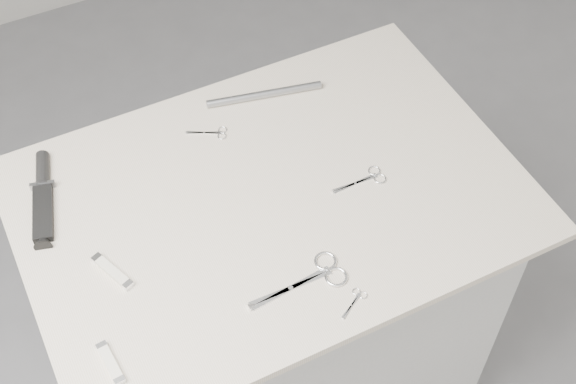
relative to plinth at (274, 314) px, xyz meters
name	(u,v)px	position (x,y,z in m)	size (l,w,h in m)	color
plinth	(274,314)	(0.00, 0.00, 0.00)	(0.90, 0.60, 0.90)	beige
display_board	(271,199)	(0.00, 0.00, 0.46)	(1.00, 0.70, 0.02)	beige
large_shears	(317,276)	(-0.01, -0.21, 0.47)	(0.19, 0.08, 0.01)	white
embroidery_scissors_a	(367,179)	(0.19, -0.05, 0.47)	(0.12, 0.05, 0.00)	white
embroidery_scissors_b	(213,133)	(-0.04, 0.21, 0.47)	(0.09, 0.06, 0.00)	white
tiny_scissors	(355,300)	(0.03, -0.29, 0.47)	(0.07, 0.05, 0.00)	white
sheathed_knife	(43,193)	(-0.41, 0.21, 0.48)	(0.09, 0.22, 0.03)	black
pocket_knife_a	(112,271)	(-0.35, -0.03, 0.48)	(0.06, 0.10, 0.01)	silver
pocket_knife_b	(111,363)	(-0.41, -0.21, 0.48)	(0.03, 0.09, 0.01)	silver
metal_rail	(264,94)	(0.11, 0.26, 0.48)	(0.02, 0.02, 0.26)	gray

